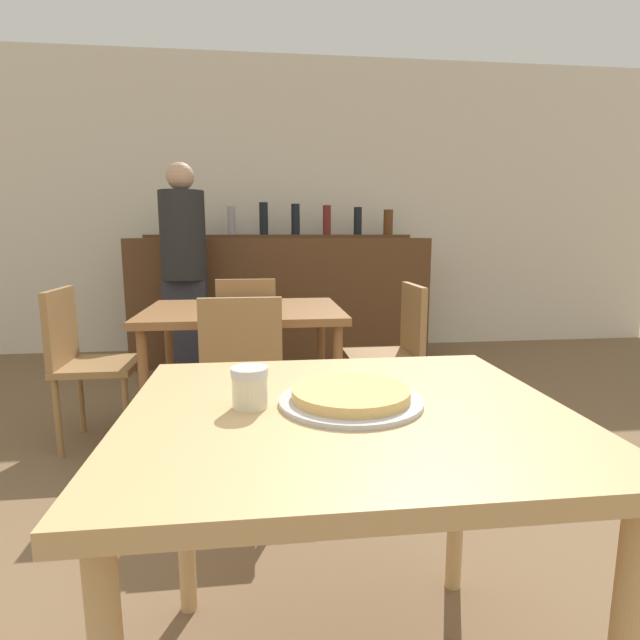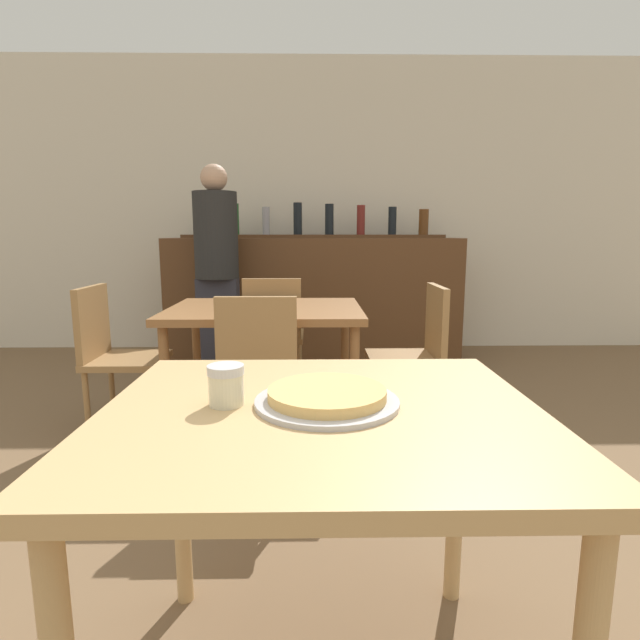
{
  "view_description": "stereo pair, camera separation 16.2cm",
  "coord_description": "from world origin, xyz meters",
  "px_view_note": "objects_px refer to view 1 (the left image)",
  "views": [
    {
      "loc": [
        -0.18,
        -1.04,
        1.14
      ],
      "look_at": [
        0.01,
        0.55,
        0.86
      ],
      "focal_mm": 28.0,
      "sensor_mm": 36.0,
      "label": 1
    },
    {
      "loc": [
        -0.02,
        -1.05,
        1.14
      ],
      "look_at": [
        0.01,
        0.55,
        0.86
      ],
      "focal_mm": 28.0,
      "sensor_mm": 36.0,
      "label": 2
    }
  ],
  "objects_px": {
    "chair_far_side_front": "(241,380)",
    "chair_far_side_left": "(84,355)",
    "chair_far_side_right": "(395,346)",
    "pizza_tray": "(351,397)",
    "cheese_shaker": "(250,387)",
    "chair_far_side_back": "(247,331)",
    "person_standing": "(184,265)"
  },
  "relations": [
    {
      "from": "chair_far_side_front",
      "to": "chair_far_side_left",
      "type": "distance_m",
      "value": 1.03
    },
    {
      "from": "chair_far_side_right",
      "to": "pizza_tray",
      "type": "distance_m",
      "value": 1.8
    },
    {
      "from": "cheese_shaker",
      "to": "chair_far_side_left",
      "type": "bearing_deg",
      "value": 118.83
    },
    {
      "from": "pizza_tray",
      "to": "cheese_shaker",
      "type": "bearing_deg",
      "value": 179.8
    },
    {
      "from": "chair_far_side_back",
      "to": "cheese_shaker",
      "type": "relative_size",
      "value": 9.41
    },
    {
      "from": "chair_far_side_right",
      "to": "pizza_tray",
      "type": "xyz_separation_m",
      "value": [
        -0.57,
        -1.69,
        0.28
      ]
    },
    {
      "from": "chair_far_side_left",
      "to": "pizza_tray",
      "type": "distance_m",
      "value": 2.06
    },
    {
      "from": "chair_far_side_front",
      "to": "chair_far_side_back",
      "type": "distance_m",
      "value": 1.15
    },
    {
      "from": "chair_far_side_front",
      "to": "chair_far_side_right",
      "type": "relative_size",
      "value": 1.0
    },
    {
      "from": "person_standing",
      "to": "chair_far_side_left",
      "type": "bearing_deg",
      "value": -107.51
    },
    {
      "from": "chair_far_side_back",
      "to": "chair_far_side_left",
      "type": "xyz_separation_m",
      "value": [
        -0.86,
        -0.58,
        0.0
      ]
    },
    {
      "from": "chair_far_side_back",
      "to": "person_standing",
      "type": "relative_size",
      "value": 0.51
    },
    {
      "from": "chair_far_side_left",
      "to": "person_standing",
      "type": "relative_size",
      "value": 0.51
    },
    {
      "from": "chair_far_side_back",
      "to": "pizza_tray",
      "type": "bearing_deg",
      "value": 97.37
    },
    {
      "from": "chair_far_side_left",
      "to": "chair_far_side_back",
      "type": "bearing_deg",
      "value": -56.17
    },
    {
      "from": "chair_far_side_back",
      "to": "pizza_tray",
      "type": "height_order",
      "value": "chair_far_side_back"
    },
    {
      "from": "chair_far_side_left",
      "to": "cheese_shaker",
      "type": "relative_size",
      "value": 9.41
    },
    {
      "from": "chair_far_side_left",
      "to": "pizza_tray",
      "type": "bearing_deg",
      "value": -145.65
    },
    {
      "from": "chair_far_side_back",
      "to": "chair_far_side_right",
      "type": "relative_size",
      "value": 1.0
    },
    {
      "from": "chair_far_side_left",
      "to": "cheese_shaker",
      "type": "xyz_separation_m",
      "value": [
        0.93,
        -1.69,
        0.31
      ]
    },
    {
      "from": "chair_far_side_left",
      "to": "chair_far_side_right",
      "type": "xyz_separation_m",
      "value": [
        1.72,
        0.0,
        0.0
      ]
    },
    {
      "from": "chair_far_side_back",
      "to": "cheese_shaker",
      "type": "bearing_deg",
      "value": 91.72
    },
    {
      "from": "pizza_tray",
      "to": "cheese_shaker",
      "type": "xyz_separation_m",
      "value": [
        -0.22,
        0.0,
        0.03
      ]
    },
    {
      "from": "chair_far_side_right",
      "to": "pizza_tray",
      "type": "relative_size",
      "value": 2.64
    },
    {
      "from": "chair_far_side_right",
      "to": "person_standing",
      "type": "height_order",
      "value": "person_standing"
    },
    {
      "from": "chair_far_side_back",
      "to": "chair_far_side_left",
      "type": "distance_m",
      "value": 1.03
    },
    {
      "from": "chair_far_side_front",
      "to": "person_standing",
      "type": "relative_size",
      "value": 0.51
    },
    {
      "from": "chair_far_side_front",
      "to": "chair_far_side_back",
      "type": "height_order",
      "value": "same"
    },
    {
      "from": "chair_far_side_right",
      "to": "cheese_shaker",
      "type": "bearing_deg",
      "value": -25.15
    },
    {
      "from": "chair_far_side_front",
      "to": "chair_far_side_back",
      "type": "relative_size",
      "value": 1.0
    },
    {
      "from": "pizza_tray",
      "to": "person_standing",
      "type": "height_order",
      "value": "person_standing"
    },
    {
      "from": "chair_far_side_back",
      "to": "chair_far_side_right",
      "type": "distance_m",
      "value": 1.03
    }
  ]
}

